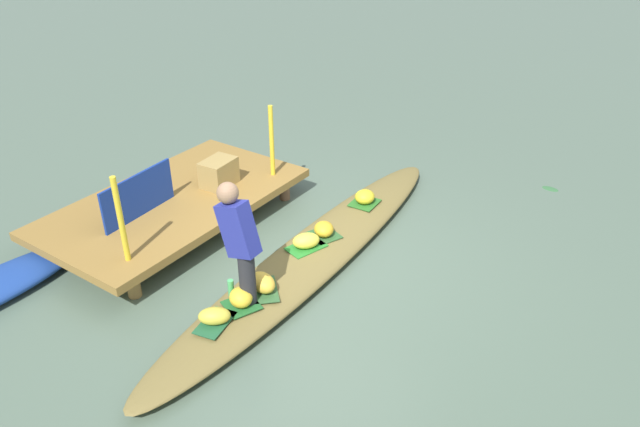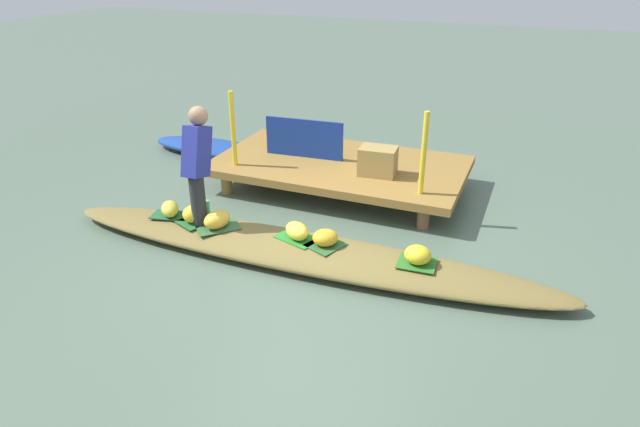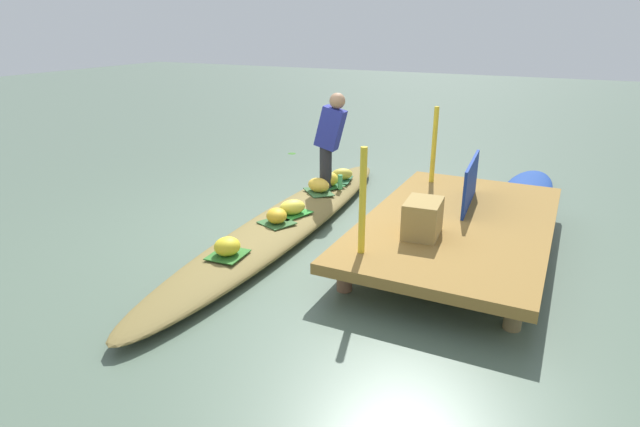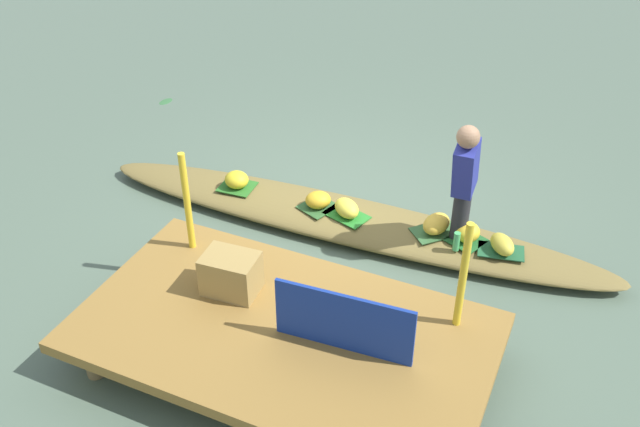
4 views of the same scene
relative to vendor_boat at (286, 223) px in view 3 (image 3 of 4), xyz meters
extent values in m
plane|color=#536755|center=(0.00, 0.00, -0.10)|extent=(40.00, 40.00, 0.00)
cube|color=olive|center=(-0.26, 1.90, 0.22)|extent=(3.20, 1.80, 0.10)
cylinder|color=olive|center=(-1.54, 1.18, 0.03)|extent=(0.14, 0.14, 0.26)
cylinder|color=brown|center=(1.02, 1.18, 0.03)|extent=(0.14, 0.14, 0.26)
cylinder|color=olive|center=(-1.54, 2.62, 0.03)|extent=(0.14, 0.14, 0.26)
cylinder|color=olive|center=(1.02, 2.62, 0.03)|extent=(0.14, 0.14, 0.26)
ellipsoid|color=olive|center=(0.00, 0.00, 0.00)|extent=(5.43, 0.94, 0.20)
ellipsoid|color=navy|center=(-2.43, 2.38, 0.01)|extent=(2.24, 0.69, 0.21)
cube|color=#22612B|center=(-1.22, -0.01, 0.10)|extent=(0.41, 0.41, 0.01)
ellipsoid|color=yellow|center=(-1.22, -0.01, 0.20)|extent=(0.32, 0.32, 0.19)
cube|color=#305E2D|center=(0.28, 0.04, 0.10)|extent=(0.41, 0.42, 0.01)
ellipsoid|color=gold|center=(0.28, 0.04, 0.19)|extent=(0.34, 0.33, 0.17)
cube|color=#215934|center=(-1.56, 0.02, 0.10)|extent=(0.46, 0.32, 0.01)
ellipsoid|color=gold|center=(-1.56, 0.02, 0.18)|extent=(0.33, 0.35, 0.16)
cube|color=#29812C|center=(-0.04, 0.07, 0.10)|extent=(0.49, 0.38, 0.01)
ellipsoid|color=yellow|center=(-0.04, 0.07, 0.19)|extent=(0.37, 0.35, 0.17)
cube|color=#346133|center=(-0.92, -0.03, 0.10)|extent=(0.51, 0.51, 0.01)
ellipsoid|color=gold|center=(-0.92, -0.03, 0.19)|extent=(0.30, 0.36, 0.18)
cube|color=#2C6D25|center=(1.21, 0.05, 0.10)|extent=(0.38, 0.33, 0.01)
ellipsoid|color=yellow|center=(1.21, 0.05, 0.19)|extent=(0.30, 0.29, 0.17)
cylinder|color=#28282D|center=(-1.13, -0.03, 0.37)|extent=(0.16, 0.16, 0.55)
cube|color=navy|center=(-1.14, 0.03, 0.90)|extent=(0.19, 0.41, 0.57)
sphere|color=#9E7556|center=(-1.14, 0.12, 1.25)|extent=(0.20, 0.20, 0.20)
cylinder|color=#4EB967|center=(-1.17, 0.16, 0.19)|extent=(0.06, 0.06, 0.19)
cube|color=navy|center=(-0.76, 1.90, 0.52)|extent=(1.06, 0.10, 0.51)
cylinder|color=yellow|center=(-1.46, 1.30, 0.74)|extent=(0.06, 0.06, 0.95)
cylinder|color=yellow|center=(0.94, 1.30, 0.74)|extent=(0.06, 0.06, 0.95)
cube|color=#9F8146|center=(0.32, 1.67, 0.44)|extent=(0.46, 0.35, 0.34)
ellipsoid|color=#306A1E|center=(-3.31, -1.75, -0.09)|extent=(0.22, 0.22, 0.01)
camera|label=1|loc=(-4.54, -3.20, 3.74)|focal=33.52mm
camera|label=2|loc=(2.06, -4.43, 2.78)|focal=31.01mm
camera|label=3|loc=(4.89, 2.82, 2.18)|focal=29.43mm
camera|label=4|loc=(-2.16, 5.41, 4.08)|focal=39.79mm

